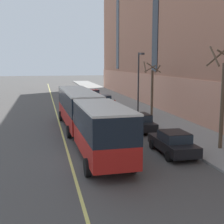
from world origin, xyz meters
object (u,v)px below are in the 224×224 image
Objects in this scene: street_tree_mid_block at (223,96)px; parked_car_red_3 at (94,94)px; parked_car_black_1 at (139,122)px; parked_car_darkgray_4 at (104,100)px; street_tree_far_uptown at (152,88)px; parked_car_black_2 at (173,143)px; city_bus at (85,113)px; street_lamp at (139,78)px; fire_hydrant at (115,102)px.

parked_car_red_3 is at bearing 96.13° from street_tree_mid_block.
parked_car_black_1 is 8.53m from street_tree_mid_block.
parked_car_darkgray_4 is 10.72m from street_tree_far_uptown.
parked_car_black_2 is at bearing -104.14° from street_tree_far_uptown.
parked_car_red_3 is (5.13, 27.32, -1.26)m from city_bus.
fire_hydrant is at bearing 90.52° from street_lamp.
parked_car_black_2 is at bearing -90.15° from parked_car_red_3.
street_tree_mid_block is at bearing -83.87° from parked_car_red_3.
street_tree_far_uptown reaches higher than fire_hydrant.
street_tree_far_uptown is at bearing -79.50° from parked_car_red_3.
street_tree_mid_block is (3.60, 0.23, 3.00)m from parked_car_black_2.
parked_car_red_3 is at bearing 89.79° from parked_car_black_1.
parked_car_black_2 is at bearing -47.98° from city_bus.
street_lamp is 9.57× the size of fire_hydrant.
parked_car_black_2 is 23.98m from parked_car_darkgray_4.
parked_car_black_1 is 1.00× the size of parked_car_darkgray_4.
street_tree_mid_block reaches higher than parked_car_black_1.
parked_car_darkgray_4 is at bearing 109.57° from street_tree_far_uptown.
parked_car_red_3 is at bearing 95.09° from street_lamp.
street_tree_far_uptown reaches higher than parked_car_black_1.
parked_car_black_1 and parked_car_darkgray_4 have the same top height.
parked_car_black_1 is at bearing -90.21° from parked_car_red_3.
parked_car_darkgray_4 is (0.07, 23.98, -0.00)m from parked_car_black_2.
fire_hydrant is at bearing 84.22° from parked_car_black_1.
street_tree_mid_block is at bearing -82.35° from street_lamp.
city_bus is at bearing 148.16° from street_tree_mid_block.
parked_car_darkgray_4 is 24.19m from street_tree_mid_block.
city_bus is 4.54× the size of parked_car_red_3.
parked_car_black_2 is at bearing -94.04° from fire_hydrant.
parked_car_darkgray_4 reaches higher than fire_hydrant.
parked_car_darkgray_4 is 6.61× the size of fire_hydrant.
parked_car_darkgray_4 is 0.69× the size of street_lamp.
street_lamp is at bearing -156.06° from street_tree_far_uptown.
parked_car_black_1 is 1.08× the size of parked_car_red_3.
parked_car_darkgray_4 is at bearing 89.83° from parked_car_black_2.
parked_car_red_3 is at bearing 89.85° from parked_car_black_2.
street_tree_mid_block reaches higher than parked_car_darkgray_4.
street_tree_far_uptown is (-0.03, 13.92, -0.53)m from street_tree_mid_block.
parked_car_black_1 is at bearing 19.22° from city_bus.
fire_hydrant is (-0.10, 11.11, -3.88)m from street_lamp.
fire_hydrant is at bearing 17.15° from parked_car_darkgray_4.
city_bus is at bearing -135.20° from street_tree_far_uptown.
parked_car_black_2 is 13.97m from street_lamp.
parked_car_black_1 is 7.25m from street_lamp.
street_tree_far_uptown is 2.21m from street_lamp.
parked_car_black_1 is 7.36m from parked_car_black_2.
parked_car_black_1 reaches higher than fire_hydrant.
fire_hydrant is (6.77, 18.89, -1.55)m from city_bus.
parked_car_black_1 is at bearing -90.27° from parked_car_darkgray_4.
parked_car_black_1 is 17.22m from fire_hydrant.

